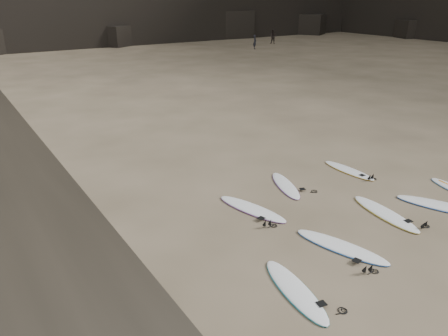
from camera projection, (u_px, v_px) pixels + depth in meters
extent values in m
plane|color=#897559|center=(391.00, 215.00, 12.62)|extent=(240.00, 240.00, 0.00)
cube|color=black|center=(114.00, 36.00, 51.19)|extent=(4.23, 4.46, 2.33)
cube|color=black|center=(230.00, 24.00, 60.31)|extent=(5.95, 5.19, 3.59)
cube|color=black|center=(309.00, 24.00, 65.44)|extent=(5.31, 5.56, 2.88)
cube|color=black|center=(412.00, 29.00, 60.24)|extent=(4.39, 4.01, 2.41)
ellipsoid|color=white|center=(295.00, 290.00, 9.38)|extent=(1.01, 2.45, 0.09)
ellipsoid|color=white|center=(341.00, 246.00, 10.98)|extent=(1.30, 2.59, 0.09)
ellipsoid|color=white|center=(385.00, 213.00, 12.63)|extent=(0.95, 2.57, 0.09)
ellipsoid|color=white|center=(444.00, 206.00, 13.03)|extent=(1.74, 2.75, 0.10)
ellipsoid|color=white|center=(252.00, 209.00, 12.90)|extent=(1.18, 2.53, 0.09)
ellipsoid|color=white|center=(286.00, 185.00, 14.46)|extent=(1.27, 2.25, 0.08)
ellipsoid|color=white|center=(349.00, 170.00, 15.68)|extent=(0.57, 2.22, 0.08)
imported|color=black|center=(255.00, 42.00, 48.60)|extent=(0.62, 0.67, 1.53)
imported|color=black|center=(273.00, 37.00, 53.50)|extent=(0.99, 1.03, 1.68)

